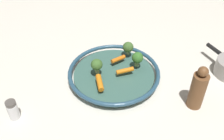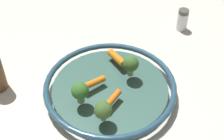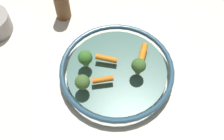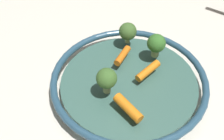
{
  "view_description": "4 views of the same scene",
  "coord_description": "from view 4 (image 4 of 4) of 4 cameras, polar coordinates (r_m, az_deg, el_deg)",
  "views": [
    {
      "loc": [
        0.73,
        -0.16,
        0.68
      ],
      "look_at": [
        0.02,
        -0.01,
        0.06
      ],
      "focal_mm": 41.94,
      "sensor_mm": 36.0,
      "label": 1
    },
    {
      "loc": [
        -0.52,
        0.34,
        0.67
      ],
      "look_at": [
        0.01,
        -0.01,
        0.07
      ],
      "focal_mm": 54.23,
      "sensor_mm": 36.0,
      "label": 2
    },
    {
      "loc": [
        -0.45,
        -0.1,
        0.78
      ],
      "look_at": [
        -0.02,
        0.01,
        0.05
      ],
      "focal_mm": 46.41,
      "sensor_mm": 36.0,
      "label": 3
    },
    {
      "loc": [
        0.31,
        -0.31,
        0.5
      ],
      "look_at": [
        -0.03,
        -0.03,
        0.06
      ],
      "focal_mm": 46.07,
      "sensor_mm": 36.0,
      "label": 4
    }
  ],
  "objects": [
    {
      "name": "baby_carrot_left",
      "position": [
        0.56,
        3.22,
        -7.48
      ],
      "size": [
        0.07,
        0.02,
        0.03
      ],
      "primitive_type": "cylinder",
      "rotation": [
        1.65,
        0.0,
        1.56
      ],
      "color": "orange",
      "rests_on": "serving_bowl"
    },
    {
      "name": "broccoli_floret_mid",
      "position": [
        0.67,
        8.78,
        5.15
      ],
      "size": [
        0.04,
        0.04,
        0.06
      ],
      "color": "#9BA566",
      "rests_on": "serving_bowl"
    },
    {
      "name": "ground_plane",
      "position": [
        0.66,
        3.3,
        -3.69
      ],
      "size": [
        2.34,
        2.34,
        0.0
      ],
      "primitive_type": "plane",
      "color": "silver"
    },
    {
      "name": "broccoli_floret_large",
      "position": [
        0.58,
        -1.08,
        -1.78
      ],
      "size": [
        0.04,
        0.04,
        0.06
      ],
      "color": "tan",
      "rests_on": "serving_bowl"
    },
    {
      "name": "serving_bowl",
      "position": [
        0.65,
        3.38,
        -2.45
      ],
      "size": [
        0.35,
        0.35,
        0.04
      ],
      "color": "#3D665B",
      "rests_on": "ground_plane"
    },
    {
      "name": "baby_carrot_right",
      "position": [
        0.67,
        2.09,
        2.89
      ],
      "size": [
        0.04,
        0.06,
        0.02
      ],
      "primitive_type": "cylinder",
      "rotation": [
        1.61,
        0.0,
        3.55
      ],
      "color": "orange",
      "rests_on": "serving_bowl"
    },
    {
      "name": "baby_carrot_center",
      "position": [
        0.64,
        7.14,
        -0.14
      ],
      "size": [
        0.02,
        0.07,
        0.02
      ],
      "primitive_type": "cylinder",
      "rotation": [
        1.65,
        0.0,
        0.05
      ],
      "color": "orange",
      "rests_on": "serving_bowl"
    },
    {
      "name": "broccoli_floret_small",
      "position": [
        0.7,
        3.15,
        7.62
      ],
      "size": [
        0.04,
        0.04,
        0.05
      ],
      "color": "tan",
      "rests_on": "serving_bowl"
    }
  ]
}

